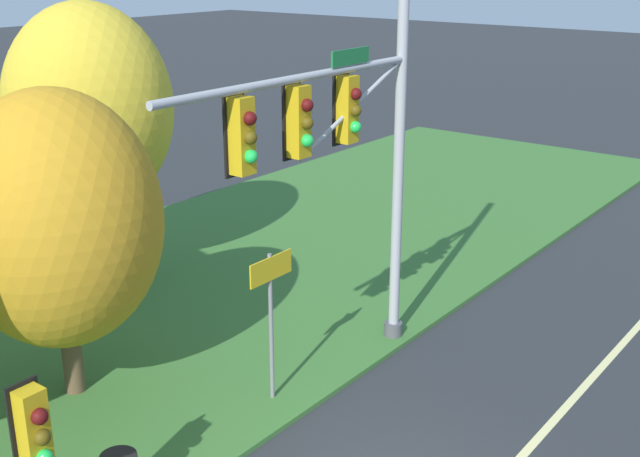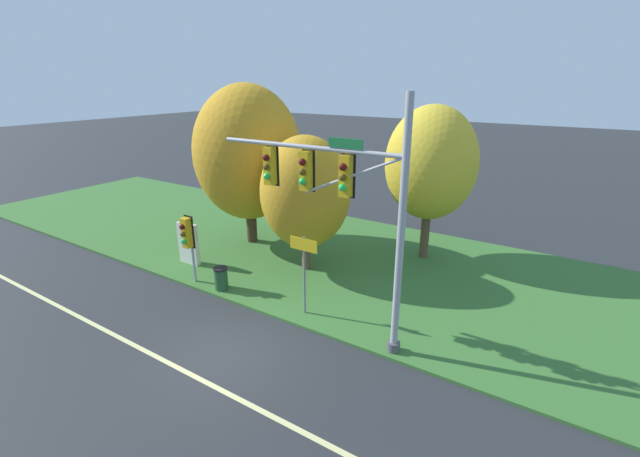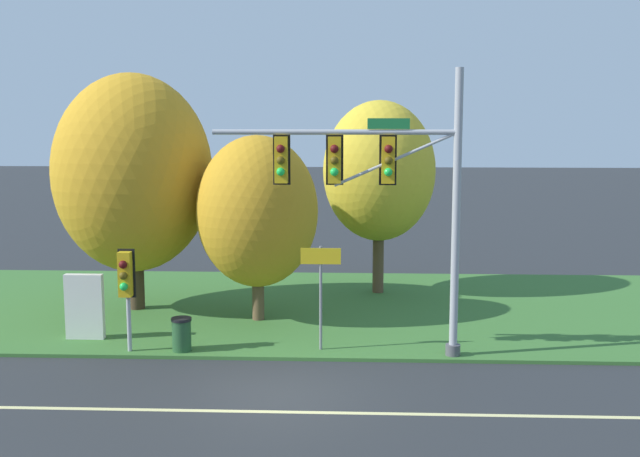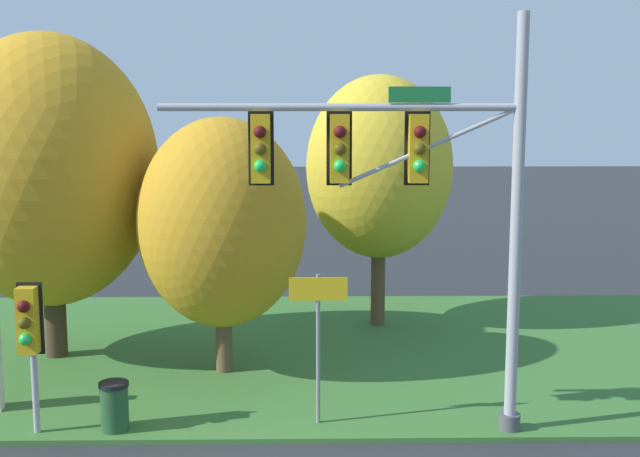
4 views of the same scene
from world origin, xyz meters
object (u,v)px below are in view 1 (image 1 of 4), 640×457
at_px(traffic_signal_mast, 343,144).
at_px(tree_left_of_mast, 57,220).
at_px(route_sign_post, 271,302).
at_px(tree_behind_signpost, 89,109).
at_px(pedestrian_signal_near_kerb, 34,442).

relative_size(traffic_signal_mast, tree_left_of_mast, 1.31).
bearing_deg(route_sign_post, tree_behind_signpost, 76.21).
xyz_separation_m(pedestrian_signal_near_kerb, route_sign_post, (5.25, 0.54, -0.07)).
height_order(pedestrian_signal_near_kerb, route_sign_post, route_sign_post).
bearing_deg(tree_left_of_mast, tree_behind_signpost, 46.28).
distance_m(route_sign_post, tree_behind_signpost, 7.87).
relative_size(traffic_signal_mast, route_sign_post, 2.64).
relative_size(traffic_signal_mast, pedestrian_signal_near_kerb, 2.68).
bearing_deg(pedestrian_signal_near_kerb, traffic_signal_mast, 1.28).
distance_m(traffic_signal_mast, pedestrian_signal_near_kerb, 7.38).
height_order(route_sign_post, tree_left_of_mast, tree_left_of_mast).
bearing_deg(route_sign_post, traffic_signal_mast, -13.10).
distance_m(pedestrian_signal_near_kerb, route_sign_post, 5.28).
bearing_deg(traffic_signal_mast, pedestrian_signal_near_kerb, -178.72).
bearing_deg(route_sign_post, tree_left_of_mast, 123.65).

